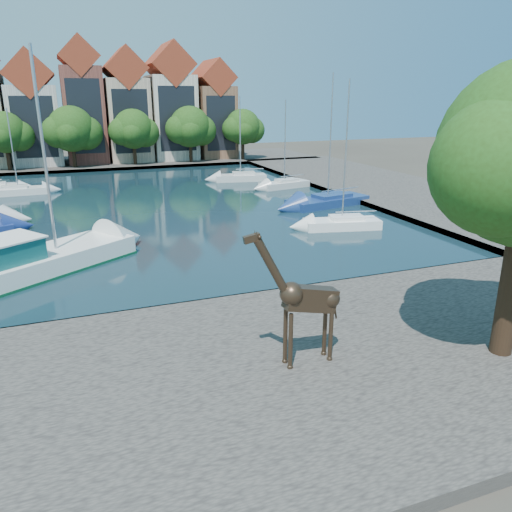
# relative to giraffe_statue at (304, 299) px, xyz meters

# --- Properties ---
(ground) EXTENTS (160.00, 160.00, 0.00)m
(ground) POSITION_rel_giraffe_statue_xyz_m (-0.09, 7.04, -2.99)
(ground) COLOR #38332B
(ground) RESTS_ON ground
(water_basin) EXTENTS (38.00, 50.00, 0.08)m
(water_basin) POSITION_rel_giraffe_statue_xyz_m (-0.09, 31.04, -2.95)
(water_basin) COLOR black
(water_basin) RESTS_ON ground
(near_quay) EXTENTS (50.00, 14.00, 0.50)m
(near_quay) POSITION_rel_giraffe_statue_xyz_m (-0.09, 0.04, -2.74)
(near_quay) COLOR #545049
(near_quay) RESTS_ON ground
(far_quay) EXTENTS (60.00, 16.00, 0.50)m
(far_quay) POSITION_rel_giraffe_statue_xyz_m (-0.09, 63.04, -2.74)
(far_quay) COLOR #545049
(far_quay) RESTS_ON ground
(right_quay) EXTENTS (14.00, 52.00, 0.50)m
(right_quay) POSITION_rel_giraffe_statue_xyz_m (24.91, 31.04, -2.74)
(right_quay) COLOR #545049
(right_quay) RESTS_ON ground
(townhouse_west_inner) EXTENTS (6.43, 9.18, 15.15)m
(townhouse_west_inner) POSITION_rel_giraffe_statue_xyz_m (-10.59, 63.02, 4.36)
(townhouse_west_inner) COLOR beige
(townhouse_west_inner) RESTS_ON far_quay
(townhouse_center) EXTENTS (5.44, 9.18, 16.93)m
(townhouse_center) POSITION_rel_giraffe_statue_xyz_m (-4.09, 63.02, 5.37)
(townhouse_center) COLOR brown
(townhouse_center) RESTS_ON far_quay
(townhouse_east_inner) EXTENTS (5.94, 9.18, 15.79)m
(townhouse_east_inner) POSITION_rel_giraffe_statue_xyz_m (1.91, 63.02, 4.74)
(townhouse_east_inner) COLOR tan
(townhouse_east_inner) RESTS_ON far_quay
(townhouse_east_mid) EXTENTS (6.43, 9.18, 16.65)m
(townhouse_east_mid) POSITION_rel_giraffe_statue_xyz_m (8.41, 63.02, 5.11)
(townhouse_east_mid) COLOR beige
(townhouse_east_mid) RESTS_ON far_quay
(townhouse_east_end) EXTENTS (5.44, 9.18, 14.43)m
(townhouse_east_end) POSITION_rel_giraffe_statue_xyz_m (14.91, 63.02, 4.12)
(townhouse_east_end) COLOR brown
(townhouse_east_end) RESTS_ON far_quay
(far_tree_west) EXTENTS (6.76, 5.20, 7.36)m
(far_tree_west) POSITION_rel_giraffe_statue_xyz_m (-14.00, 57.53, 2.08)
(far_tree_west) COLOR #332114
(far_tree_west) RESTS_ON far_quay
(far_tree_mid_west) EXTENTS (7.80, 6.00, 8.00)m
(far_tree_mid_west) POSITION_rel_giraffe_statue_xyz_m (-5.98, 57.53, 2.30)
(far_tree_mid_west) COLOR #332114
(far_tree_mid_west) RESTS_ON far_quay
(far_tree_mid_east) EXTENTS (7.02, 5.40, 7.52)m
(far_tree_mid_east) POSITION_rel_giraffe_statue_xyz_m (2.00, 57.53, 2.14)
(far_tree_mid_east) COLOR #332114
(far_tree_mid_east) RESTS_ON far_quay
(far_tree_east) EXTENTS (7.54, 5.80, 7.84)m
(far_tree_east) POSITION_rel_giraffe_statue_xyz_m (10.01, 57.53, 2.25)
(far_tree_east) COLOR #332114
(far_tree_east) RESTS_ON far_quay
(far_tree_far_east) EXTENTS (6.76, 5.20, 7.36)m
(far_tree_far_east) POSITION_rel_giraffe_statue_xyz_m (18.00, 57.53, 2.08)
(far_tree_far_east) COLOR #332114
(far_tree_far_east) RESTS_ON far_quay
(giraffe_statue) EXTENTS (3.54, 0.62, 5.07)m
(giraffe_statue) POSITION_rel_giraffe_statue_xyz_m (0.00, 0.00, 0.00)
(giraffe_statue) COLOR #37281B
(giraffe_statue) RESTS_ON near_quay
(motorsailer) EXTENTS (11.62, 9.51, 12.28)m
(motorsailer) POSITION_rel_giraffe_statue_xyz_m (-9.81, 14.71, -1.97)
(motorsailer) COLOR white
(motorsailer) RESTS_ON water_basin
(sailboat_left_d) EXTENTS (5.78, 2.17, 8.52)m
(sailboat_left_d) POSITION_rel_giraffe_statue_xyz_m (-12.09, 41.29, -2.40)
(sailboat_left_d) COLOR silver
(sailboat_left_d) RESTS_ON water_basin
(sailboat_right_a) EXTENTS (5.99, 3.17, 10.81)m
(sailboat_right_a) POSITION_rel_giraffe_statue_xyz_m (11.91, 17.64, -2.36)
(sailboat_right_a) COLOR white
(sailboat_right_a) RESTS_ON water_basin
(sailboat_right_b) EXTENTS (8.26, 4.29, 11.55)m
(sailboat_right_b) POSITION_rel_giraffe_statue_xyz_m (14.91, 25.40, -2.35)
(sailboat_right_b) COLOR navy
(sailboat_right_b) RESTS_ON water_basin
(sailboat_right_c) EXTENTS (5.92, 3.14, 9.24)m
(sailboat_right_c) POSITION_rel_giraffe_statue_xyz_m (14.91, 35.26, -2.40)
(sailboat_right_c) COLOR silver
(sailboat_right_c) RESTS_ON water_basin
(sailboat_right_d) EXTENTS (6.19, 3.10, 9.55)m
(sailboat_right_d) POSITION_rel_giraffe_statue_xyz_m (11.91, 41.27, -2.34)
(sailboat_right_d) COLOR silver
(sailboat_right_d) RESTS_ON water_basin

